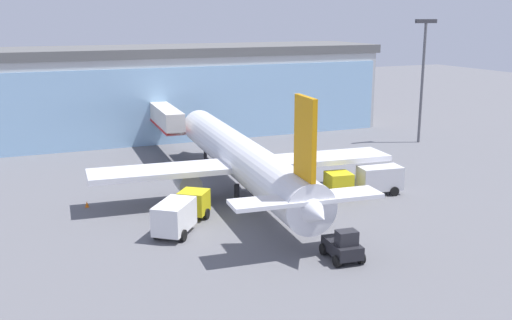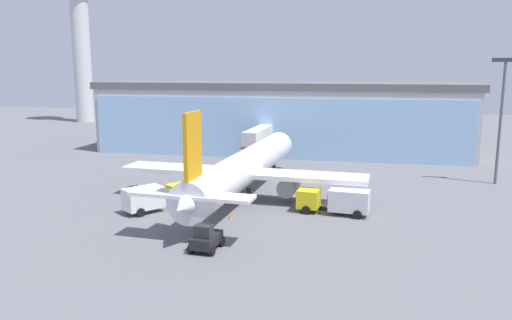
% 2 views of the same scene
% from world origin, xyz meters
% --- Properties ---
extents(ground, '(240.00, 240.00, 0.00)m').
position_xyz_m(ground, '(0.00, 0.00, 0.00)').
color(ground, slate).
extents(terminal_building, '(65.15, 15.79, 12.32)m').
position_xyz_m(terminal_building, '(-0.00, 37.49, 6.16)').
color(terminal_building, '#AFAFAF').
rests_on(terminal_building, ground).
extents(jet_bridge, '(3.25, 13.74, 5.67)m').
position_xyz_m(jet_bridge, '(-1.61, 26.57, 4.29)').
color(jet_bridge, beige).
rests_on(jet_bridge, ground).
extents(apron_light_mast, '(3.20, 0.40, 16.04)m').
position_xyz_m(apron_light_mast, '(30.82, 18.18, 9.70)').
color(apron_light_mast, '#59595E').
rests_on(apron_light_mast, ground).
extents(airplane, '(28.59, 37.77, 11.20)m').
position_xyz_m(airplane, '(0.16, 5.73, 3.46)').
color(airplane, silver).
rests_on(airplane, ground).
extents(catering_truck, '(6.28, 7.07, 2.65)m').
position_xyz_m(catering_truck, '(-7.96, -1.34, 1.47)').
color(catering_truck, yellow).
rests_on(catering_truck, ground).
extents(fuel_truck, '(7.54, 3.33, 2.65)m').
position_xyz_m(fuel_truck, '(10.81, 0.72, 1.47)').
color(fuel_truck, yellow).
rests_on(fuel_truck, ground).
extents(baggage_cart, '(3.21, 2.93, 1.50)m').
position_xyz_m(baggage_cart, '(10.38, 2.00, 0.50)').
color(baggage_cart, gray).
rests_on(baggage_cart, ground).
extents(pushback_tug, '(2.45, 3.37, 2.30)m').
position_xyz_m(pushback_tug, '(0.56, -11.66, 0.97)').
color(pushback_tug, black).
rests_on(pushback_tug, ground).
extents(safety_cone_nose, '(0.36, 0.36, 0.55)m').
position_xyz_m(safety_cone_nose, '(0.52, -2.96, 0.28)').
color(safety_cone_nose, orange).
rests_on(safety_cone_nose, ground).
extents(safety_cone_wingtip, '(0.36, 0.36, 0.55)m').
position_xyz_m(safety_cone_wingtip, '(-14.00, 7.43, 0.28)').
color(safety_cone_wingtip, orange).
rests_on(safety_cone_wingtip, ground).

